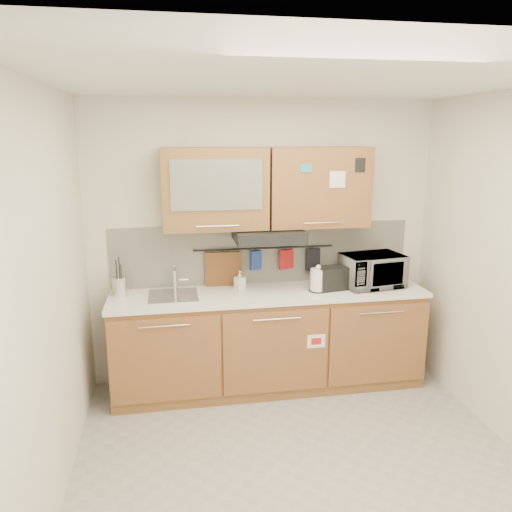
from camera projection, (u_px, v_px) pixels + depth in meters
name	position (u px, v px, depth m)	size (l,w,h in m)	color
floor	(302.00, 466.00, 3.53)	(3.20, 3.20, 0.00)	#9E9993
ceiling	(312.00, 79.00, 2.92)	(3.20, 3.20, 0.00)	white
wall_back	(263.00, 243.00, 4.66)	(3.20, 3.20, 0.00)	silver
wall_left	(46.00, 305.00, 2.96)	(3.00, 3.00, 0.00)	silver
base_cabinet	(269.00, 345.00, 4.58)	(2.80, 0.64, 0.88)	brown
countertop	(269.00, 294.00, 4.46)	(2.82, 0.62, 0.04)	white
backsplash	(263.00, 254.00, 4.67)	(2.80, 0.02, 0.56)	silver
upper_cabinets	(267.00, 188.00, 4.37)	(1.82, 0.37, 0.70)	brown
range_hood	(268.00, 235.00, 4.39)	(0.60, 0.46, 0.10)	black
sink	(173.00, 296.00, 4.33)	(0.42, 0.40, 0.26)	silver
utensil_rail	(264.00, 248.00, 4.62)	(0.02, 0.02, 1.30)	black
utensil_crock	(120.00, 286.00, 4.31)	(0.18, 0.18, 0.34)	silver
kettle	(318.00, 281.00, 4.44)	(0.18, 0.16, 0.25)	white
toaster	(332.00, 278.00, 4.49)	(0.30, 0.21, 0.21)	black
microwave	(372.00, 271.00, 4.58)	(0.54, 0.37, 0.30)	#999999
soap_bottle	(240.00, 280.00, 4.50)	(0.08, 0.08, 0.17)	#999999
cutting_board	(223.00, 274.00, 4.60)	(0.33, 0.02, 0.41)	brown
oven_mitt	(256.00, 260.00, 4.62)	(0.11, 0.03, 0.18)	#213B98
dark_pouch	(313.00, 259.00, 4.72)	(0.13, 0.04, 0.21)	black
pot_holder	(286.00, 259.00, 4.67)	(0.15, 0.02, 0.18)	red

